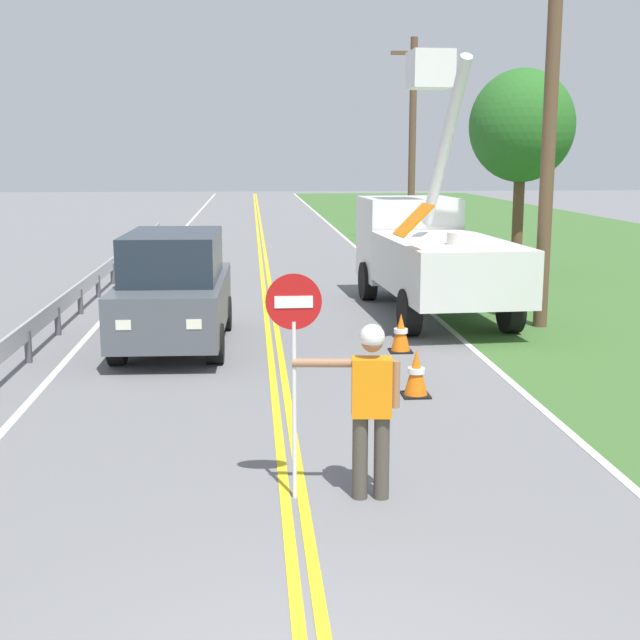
% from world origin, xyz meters
% --- Properties ---
extents(centerline_yellow_left, '(0.11, 110.00, 0.01)m').
position_xyz_m(centerline_yellow_left, '(-0.09, 20.00, 0.01)').
color(centerline_yellow_left, yellow).
rests_on(centerline_yellow_left, ground).
extents(centerline_yellow_right, '(0.11, 110.00, 0.01)m').
position_xyz_m(centerline_yellow_right, '(0.09, 20.00, 0.01)').
color(centerline_yellow_right, yellow).
rests_on(centerline_yellow_right, ground).
extents(edge_line_right, '(0.12, 110.00, 0.01)m').
position_xyz_m(edge_line_right, '(3.60, 20.00, 0.01)').
color(edge_line_right, silver).
rests_on(edge_line_right, ground).
extents(edge_line_left, '(0.12, 110.00, 0.01)m').
position_xyz_m(edge_line_left, '(-3.60, 20.00, 0.01)').
color(edge_line_left, silver).
rests_on(edge_line_left, ground).
extents(flagger_worker, '(1.08, 0.28, 1.83)m').
position_xyz_m(flagger_worker, '(0.78, 3.70, 1.05)').
color(flagger_worker, '#474238').
rests_on(flagger_worker, ground).
extents(stop_sign_paddle, '(0.56, 0.04, 2.33)m').
position_xyz_m(stop_sign_paddle, '(0.01, 3.77, 1.71)').
color(stop_sign_paddle, silver).
rests_on(stop_sign_paddle, ground).
extents(utility_bucket_truck, '(2.67, 6.92, 5.70)m').
position_xyz_m(utility_bucket_truck, '(3.55, 14.29, 1.42)').
color(utility_bucket_truck, silver).
rests_on(utility_bucket_truck, ground).
extents(oncoming_suv_nearest, '(2.00, 4.65, 2.10)m').
position_xyz_m(oncoming_suv_nearest, '(-1.82, 11.13, 1.06)').
color(oncoming_suv_nearest, '#4C5156').
rests_on(oncoming_suv_nearest, ground).
extents(utility_pole_near, '(1.80, 0.28, 8.46)m').
position_xyz_m(utility_pole_near, '(5.51, 12.36, 4.41)').
color(utility_pole_near, brown).
rests_on(utility_pole_near, ground).
extents(utility_pole_mid, '(1.80, 0.28, 7.95)m').
position_xyz_m(utility_pole_mid, '(5.99, 29.51, 4.16)').
color(utility_pole_mid, brown).
rests_on(utility_pole_mid, ground).
extents(traffic_cone_lead, '(0.40, 0.40, 0.70)m').
position_xyz_m(traffic_cone_lead, '(1.97, 7.42, 0.34)').
color(traffic_cone_lead, orange).
rests_on(traffic_cone_lead, ground).
extents(traffic_cone_mid, '(0.40, 0.40, 0.70)m').
position_xyz_m(traffic_cone_mid, '(2.25, 10.29, 0.34)').
color(traffic_cone_mid, orange).
rests_on(traffic_cone_mid, ground).
extents(guardrail_left_shoulder, '(0.10, 32.00, 0.71)m').
position_xyz_m(guardrail_left_shoulder, '(-4.20, 15.70, 0.52)').
color(guardrail_left_shoulder, '#9EA0A3').
rests_on(guardrail_left_shoulder, ground).
extents(roadside_tree_verge, '(3.00, 3.00, 5.90)m').
position_xyz_m(roadside_tree_verge, '(7.37, 20.02, 4.27)').
color(roadside_tree_verge, brown).
rests_on(roadside_tree_verge, ground).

